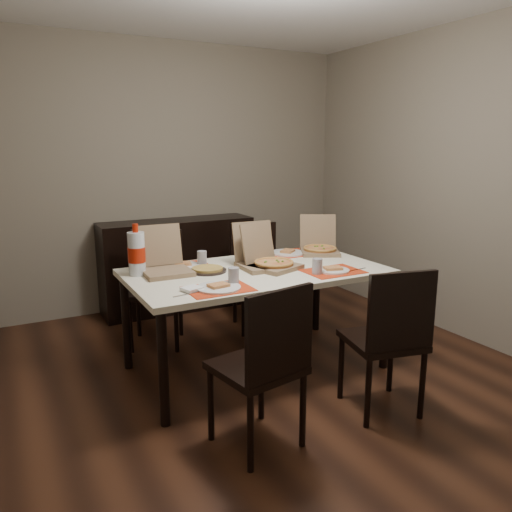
# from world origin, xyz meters

# --- Properties ---
(ground) EXTENTS (3.80, 4.00, 0.02)m
(ground) POSITION_xyz_m (0.00, 0.00, -0.01)
(ground) COLOR #3B1F12
(ground) RESTS_ON ground
(room_walls) EXTENTS (3.84, 4.02, 2.62)m
(room_walls) POSITION_xyz_m (0.00, 0.43, 1.73)
(room_walls) COLOR gray
(room_walls) RESTS_ON ground
(sideboard) EXTENTS (1.50, 0.40, 0.90)m
(sideboard) POSITION_xyz_m (0.00, 1.78, 0.45)
(sideboard) COLOR black
(sideboard) RESTS_ON ground
(dining_table) EXTENTS (1.80, 1.00, 0.75)m
(dining_table) POSITION_xyz_m (0.04, 0.19, 0.68)
(dining_table) COLOR #EDE6C7
(dining_table) RESTS_ON ground
(chair_near_left) EXTENTS (0.49, 0.49, 0.93)m
(chair_near_left) POSITION_xyz_m (-0.40, -0.73, 0.51)
(chair_near_left) COLOR black
(chair_near_left) RESTS_ON ground
(chair_near_right) EXTENTS (0.50, 0.50, 0.93)m
(chair_near_right) POSITION_xyz_m (0.43, -0.76, 0.51)
(chair_near_right) COLOR black
(chair_near_right) RESTS_ON ground
(chair_far_left) EXTENTS (0.56, 0.56, 0.93)m
(chair_far_left) POSITION_xyz_m (-0.44, 1.05, 0.51)
(chair_far_left) COLOR black
(chair_far_left) RESTS_ON ground
(chair_far_right) EXTENTS (0.51, 0.51, 0.93)m
(chair_far_right) POSITION_xyz_m (0.47, 0.99, 0.51)
(chair_far_right) COLOR black
(chair_far_right) RESTS_ON ground
(setting_near_left) EXTENTS (0.51, 0.30, 0.11)m
(setting_near_left) POSITION_xyz_m (-0.38, -0.12, 0.77)
(setting_near_left) COLOR red
(setting_near_left) RESTS_ON dining_table
(setting_near_right) EXTENTS (0.47, 0.30, 0.11)m
(setting_near_right) POSITION_xyz_m (0.45, -0.11, 0.77)
(setting_near_right) COLOR red
(setting_near_right) RESTS_ON dining_table
(setting_far_left) EXTENTS (0.46, 0.30, 0.11)m
(setting_far_left) POSITION_xyz_m (-0.38, 0.51, 0.77)
(setting_far_left) COLOR red
(setting_far_left) RESTS_ON dining_table
(setting_far_right) EXTENTS (0.49, 0.30, 0.11)m
(setting_far_right) POSITION_xyz_m (0.46, 0.52, 0.77)
(setting_far_right) COLOR red
(setting_far_right) RESTS_ON dining_table
(napkin_loose) EXTENTS (0.14, 0.14, 0.02)m
(napkin_loose) POSITION_xyz_m (0.14, 0.07, 0.76)
(napkin_loose) COLOR white
(napkin_loose) RESTS_ON dining_table
(pizza_box_center) EXTENTS (0.41, 0.44, 0.32)m
(pizza_box_center) POSITION_xyz_m (0.15, 0.18, 0.80)
(pizza_box_center) COLOR brown
(pizza_box_center) RESTS_ON dining_table
(pizza_box_right) EXTENTS (0.42, 0.43, 0.30)m
(pizza_box_right) POSITION_xyz_m (0.76, 0.44, 0.80)
(pizza_box_right) COLOR brown
(pizza_box_right) RESTS_ON dining_table
(pizza_box_left) EXTENTS (0.33, 0.36, 0.32)m
(pizza_box_left) POSITION_xyz_m (-0.56, 0.41, 0.81)
(pizza_box_left) COLOR brown
(pizza_box_left) RESTS_ON dining_table
(pizza_box_extra) EXTENTS (0.32, 0.36, 0.32)m
(pizza_box_extra) POSITION_xyz_m (0.10, 0.25, 0.81)
(pizza_box_extra) COLOR brown
(pizza_box_extra) RESTS_ON dining_table
(faina_plate) EXTENTS (0.27, 0.27, 0.03)m
(faina_plate) POSITION_xyz_m (-0.29, 0.30, 0.76)
(faina_plate) COLOR black
(faina_plate) RESTS_ON dining_table
(dip_bowl) EXTENTS (0.13, 0.13, 0.03)m
(dip_bowl) POSITION_xyz_m (0.10, 0.32, 0.76)
(dip_bowl) COLOR white
(dip_bowl) RESTS_ON dining_table
(soda_bottle) EXTENTS (0.12, 0.12, 0.35)m
(soda_bottle) POSITION_xyz_m (-0.74, 0.44, 0.90)
(soda_bottle) COLOR silver
(soda_bottle) RESTS_ON dining_table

